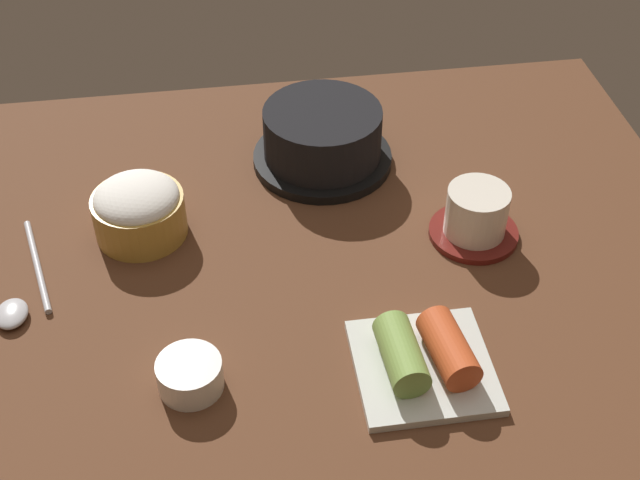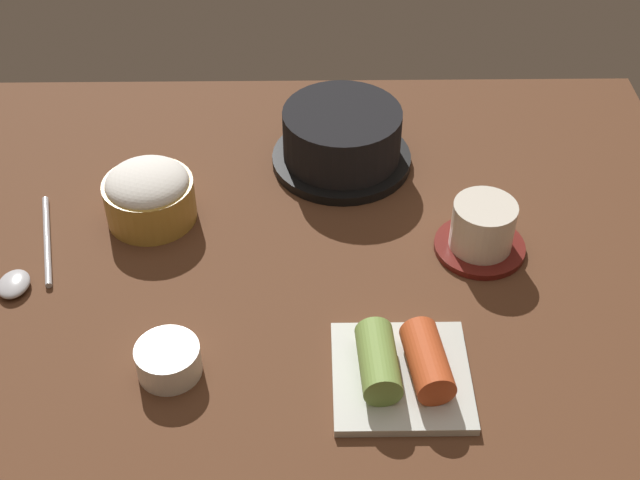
{
  "view_description": "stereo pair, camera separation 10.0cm",
  "coord_description": "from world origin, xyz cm",
  "px_view_note": "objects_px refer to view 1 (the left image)",
  "views": [
    {
      "loc": [
        -8.96,
        -75.99,
        72.17
      ],
      "look_at": [
        2.0,
        -2.0,
        5.0
      ],
      "focal_mm": 48.46,
      "sensor_mm": 36.0,
      "label": 1
    },
    {
      "loc": [
        1.04,
        -76.8,
        72.17
      ],
      "look_at": [
        2.0,
        -2.0,
        5.0
      ],
      "focal_mm": 48.46,
      "sensor_mm": 36.0,
      "label": 2
    }
  ],
  "objects_px": {
    "tea_cup_with_saucer": "(476,215)",
    "side_bowl_near": "(190,374)",
    "rice_bowl": "(138,209)",
    "kimchi_plate": "(424,358)",
    "spoon": "(20,297)",
    "stone_pot": "(322,137)"
  },
  "relations": [
    {
      "from": "tea_cup_with_saucer",
      "to": "side_bowl_near",
      "type": "height_order",
      "value": "tea_cup_with_saucer"
    },
    {
      "from": "rice_bowl",
      "to": "tea_cup_with_saucer",
      "type": "bearing_deg",
      "value": -9.18
    },
    {
      "from": "side_bowl_near",
      "to": "kimchi_plate",
      "type": "bearing_deg",
      "value": -3.42
    },
    {
      "from": "tea_cup_with_saucer",
      "to": "spoon",
      "type": "distance_m",
      "value": 0.54
    },
    {
      "from": "stone_pot",
      "to": "rice_bowl",
      "type": "distance_m",
      "value": 0.26
    },
    {
      "from": "stone_pot",
      "to": "side_bowl_near",
      "type": "height_order",
      "value": "stone_pot"
    },
    {
      "from": "tea_cup_with_saucer",
      "to": "kimchi_plate",
      "type": "height_order",
      "value": "tea_cup_with_saucer"
    },
    {
      "from": "stone_pot",
      "to": "side_bowl_near",
      "type": "bearing_deg",
      "value": -117.86
    },
    {
      "from": "rice_bowl",
      "to": "side_bowl_near",
      "type": "relative_size",
      "value": 1.65
    },
    {
      "from": "rice_bowl",
      "to": "tea_cup_with_saucer",
      "type": "height_order",
      "value": "rice_bowl"
    },
    {
      "from": "stone_pot",
      "to": "tea_cup_with_saucer",
      "type": "bearing_deg",
      "value": -47.54
    },
    {
      "from": "side_bowl_near",
      "to": "stone_pot",
      "type": "bearing_deg",
      "value": 62.14
    },
    {
      "from": "rice_bowl",
      "to": "tea_cup_with_saucer",
      "type": "distance_m",
      "value": 0.41
    },
    {
      "from": "rice_bowl",
      "to": "stone_pot",
      "type": "bearing_deg",
      "value": 24.68
    },
    {
      "from": "side_bowl_near",
      "to": "rice_bowl",
      "type": "bearing_deg",
      "value": 101.58
    },
    {
      "from": "kimchi_plate",
      "to": "stone_pot",
      "type": "bearing_deg",
      "value": 97.6
    },
    {
      "from": "stone_pot",
      "to": "side_bowl_near",
      "type": "relative_size",
      "value": 2.77
    },
    {
      "from": "stone_pot",
      "to": "spoon",
      "type": "distance_m",
      "value": 0.43
    },
    {
      "from": "spoon",
      "to": "side_bowl_near",
      "type": "bearing_deg",
      "value": -38.86
    },
    {
      "from": "stone_pot",
      "to": "rice_bowl",
      "type": "height_order",
      "value": "stone_pot"
    },
    {
      "from": "side_bowl_near",
      "to": "spoon",
      "type": "xyz_separation_m",
      "value": [
        -0.19,
        0.15,
        -0.01
      ]
    },
    {
      "from": "stone_pot",
      "to": "tea_cup_with_saucer",
      "type": "relative_size",
      "value": 1.71
    }
  ]
}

